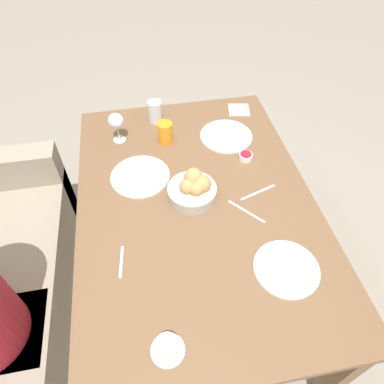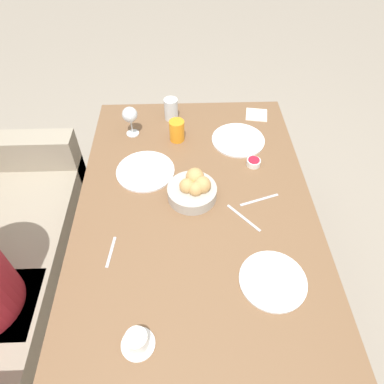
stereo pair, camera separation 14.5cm
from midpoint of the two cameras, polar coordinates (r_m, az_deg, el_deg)
ground_plane at (r=2.05m, az=2.51°, el=-14.49°), size 10.00×10.00×0.00m
dining_table at (r=1.52m, az=3.28°, el=-3.56°), size 1.46×1.00×0.71m
bread_basket at (r=1.44m, az=3.08°, el=0.34°), size 0.21×0.21×0.12m
plate_near_left at (r=1.29m, az=16.58°, el=-14.18°), size 0.24×0.24×0.01m
plate_near_right at (r=1.76m, az=10.07°, el=8.44°), size 0.26×0.26×0.01m
plate_far_center at (r=1.58m, az=-5.18°, el=3.37°), size 0.27×0.27×0.01m
juice_glass at (r=1.71m, az=-0.09°, el=10.09°), size 0.07×0.07×0.11m
water_tumbler at (r=1.85m, az=-1.22°, el=13.55°), size 0.07×0.07×0.12m
wine_glass at (r=1.73m, az=-7.91°, el=12.39°), size 0.08×0.08×0.16m
coffee_cup at (r=1.14m, az=-5.23°, el=-23.79°), size 0.11×0.11×0.07m
jam_bowl_berry at (r=1.64m, az=12.74°, el=4.73°), size 0.07×0.07×0.03m
fork_silver at (r=1.42m, az=11.49°, el=-4.41°), size 0.14×0.12×0.00m
knife_silver at (r=1.50m, az=13.89°, el=-1.44°), size 0.07×0.17×0.00m
spoon_coffee at (r=1.32m, az=-10.29°, el=-9.98°), size 0.13×0.03×0.00m
napkin at (r=1.96m, az=12.85°, el=12.35°), size 0.13×0.13×0.00m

